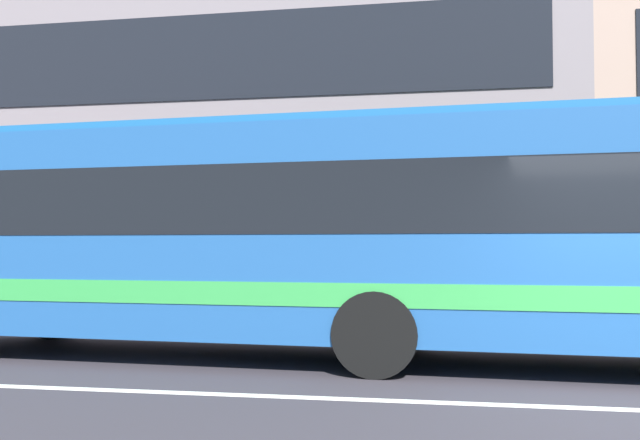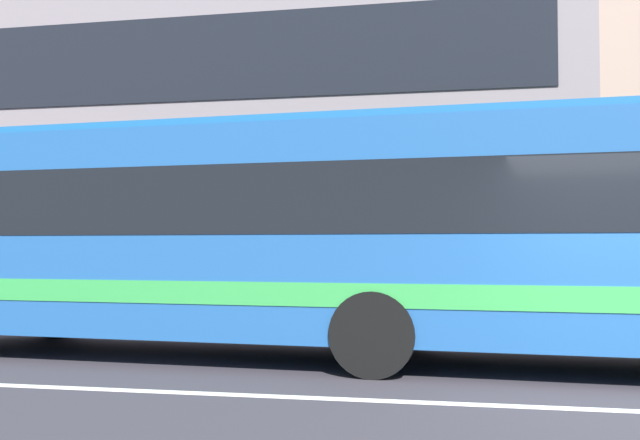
# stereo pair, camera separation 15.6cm
# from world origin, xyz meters

# --- Properties ---
(hedge_row_far) EXTENTS (13.95, 1.10, 0.77)m
(hedge_row_far) POSITION_xyz_m (1.02, 6.10, 0.39)
(hedge_row_far) COLOR #245E27
(hedge_row_far) RESTS_ON ground_plane
(apartment_block_left) EXTENTS (22.50, 11.81, 10.77)m
(apartment_block_left) POSITION_xyz_m (-9.87, 15.70, 5.39)
(apartment_block_left) COLOR gray
(apartment_block_left) RESTS_ON ground_plane
(transit_bus) EXTENTS (12.13, 3.18, 3.14)m
(transit_bus) POSITION_xyz_m (-3.42, 2.38, 1.74)
(transit_bus) COLOR #1F5092
(transit_bus) RESTS_ON ground_plane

